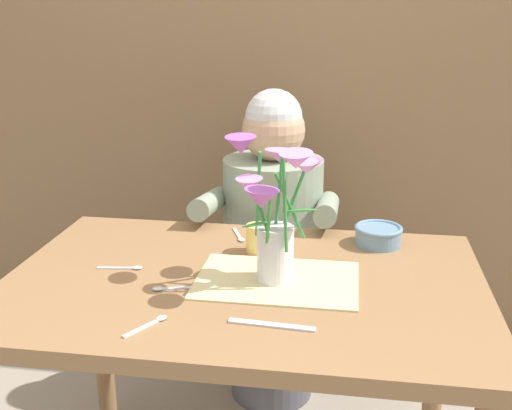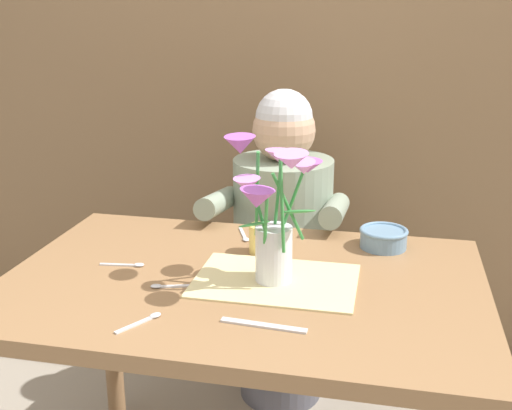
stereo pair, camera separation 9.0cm
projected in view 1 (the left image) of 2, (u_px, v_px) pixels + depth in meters
The scene contains 12 objects.
wood_panel_backdrop at pixel (290, 44), 2.41m from camera, with size 4.00×0.10×2.50m, color brown.
dining_table at pixel (244, 314), 1.61m from camera, with size 1.20×0.80×0.74m.
seated_person at pixel (272, 253), 2.21m from camera, with size 0.45×0.47×1.14m.
striped_placemat at pixel (277, 281), 1.56m from camera, with size 0.40×0.28×0.01m, color beige.
flower_vase at pixel (275, 209), 1.50m from camera, with size 0.25×0.27×0.36m.
ceramic_bowl at pixel (378, 235), 1.80m from camera, with size 0.14×0.14×0.06m.
dinner_knife at pixel (272, 325), 1.35m from camera, with size 0.19×0.02×0.01m, color silver.
ceramic_mug at pixel (259, 239), 1.74m from camera, with size 0.09×0.07×0.08m.
spoon_0 at pixel (239, 237), 1.86m from camera, with size 0.06×0.12×0.01m.
spoon_1 at pixel (152, 323), 1.36m from camera, with size 0.07×0.11×0.01m.
spoon_2 at pixel (169, 288), 1.52m from camera, with size 0.12×0.05×0.01m.
spoon_3 at pixel (127, 268), 1.64m from camera, with size 0.12×0.03×0.01m.
Camera 1 is at (0.25, -1.43, 1.40)m, focal length 44.31 mm.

